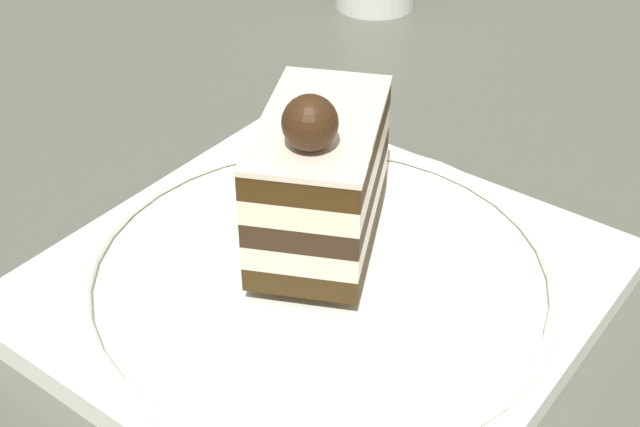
{
  "coord_description": "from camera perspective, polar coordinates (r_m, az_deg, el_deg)",
  "views": [
    {
      "loc": [
        -0.24,
        -0.26,
        0.29
      ],
      "look_at": [
        -0.02,
        -0.02,
        0.05
      ],
      "focal_mm": 48.83,
      "sensor_mm": 36.0,
      "label": 1
    }
  ],
  "objects": [
    {
      "name": "ground_plane",
      "position": [
        0.46,
        -0.0,
        -3.52
      ],
      "size": [
        2.4,
        2.4,
        0.0
      ],
      "primitive_type": "plane",
      "color": "#53564C"
    },
    {
      "name": "dessert_plate",
      "position": [
        0.44,
        -0.0,
        -4.39
      ],
      "size": [
        0.29,
        0.29,
        0.02
      ],
      "color": "white",
      "rests_on": "ground_plane"
    },
    {
      "name": "cake_slice",
      "position": [
        0.42,
        0.03,
        2.32
      ],
      "size": [
        0.11,
        0.1,
        0.09
      ],
      "color": "#35240D",
      "rests_on": "dessert_plate"
    },
    {
      "name": "fork",
      "position": [
        0.5,
        -1.93,
        3.65
      ],
      "size": [
        0.08,
        0.08,
        0.0
      ],
      "color": "silver",
      "rests_on": "dessert_plate"
    }
  ]
}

